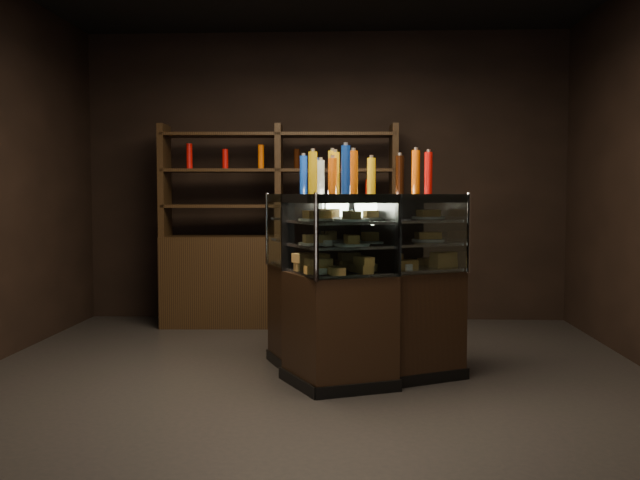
# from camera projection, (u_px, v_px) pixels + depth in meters

# --- Properties ---
(ground) EXTENTS (5.00, 5.00, 0.00)m
(ground) POSITION_uv_depth(u_px,v_px,m) (311.00, 379.00, 5.08)
(ground) COLOR black
(ground) RESTS_ON ground
(room_shell) EXTENTS (5.02, 5.02, 3.01)m
(room_shell) POSITION_uv_depth(u_px,v_px,m) (310.00, 104.00, 4.95)
(room_shell) COLOR black
(room_shell) RESTS_ON ground
(display_case) EXTENTS (1.52, 1.36, 1.33)m
(display_case) POSITION_uv_depth(u_px,v_px,m) (351.00, 315.00, 5.12)
(display_case) COLOR black
(display_case) RESTS_ON ground
(food_display) EXTENTS (1.17, 1.12, 0.41)m
(food_display) POSITION_uv_depth(u_px,v_px,m) (351.00, 237.00, 5.08)
(food_display) COLOR gold
(food_display) RESTS_ON display_case
(bottles_top) EXTENTS (1.02, 0.98, 0.30)m
(bottles_top) POSITION_uv_depth(u_px,v_px,m) (351.00, 174.00, 5.06)
(bottles_top) COLOR yellow
(bottles_top) RESTS_ON display_case
(potted_conifer) EXTENTS (0.32, 0.32, 0.68)m
(potted_conifer) POSITION_uv_depth(u_px,v_px,m) (430.00, 315.00, 5.47)
(potted_conifer) COLOR black
(potted_conifer) RESTS_ON ground
(back_shelving) EXTENTS (2.35, 0.52, 2.00)m
(back_shelving) POSITION_uv_depth(u_px,v_px,m) (279.00, 265.00, 7.10)
(back_shelving) COLOR black
(back_shelving) RESTS_ON ground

